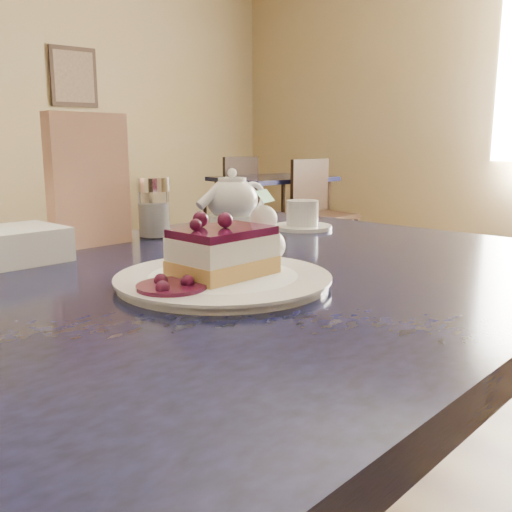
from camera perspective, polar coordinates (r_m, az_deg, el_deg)
main_table at (r=0.84m, az=-5.82°, el=-7.87°), size 1.41×1.04×0.82m
dessert_plate at (r=0.77m, az=-3.29°, el=-2.40°), size 0.28×0.28×0.01m
cheesecake_slice at (r=0.76m, az=-3.32°, el=0.38°), size 0.14×0.11×0.07m
whipped_cream at (r=0.84m, az=0.76°, el=1.07°), size 0.06×0.06×0.06m
berry_sauce at (r=0.71m, az=-8.44°, el=-3.06°), size 0.09×0.09×0.01m
tea_set at (r=1.32m, az=-1.04°, el=5.20°), size 0.25×0.29×0.11m
menu_card at (r=1.08m, az=-16.37°, el=7.25°), size 0.16×0.05×0.24m
sugar_shaker at (r=1.15m, az=-10.19°, el=4.86°), size 0.07×0.07×0.12m
napkin_stack at (r=0.99m, az=-22.75°, el=1.08°), size 0.15×0.15×0.05m
bg_table_far_right at (r=5.11m, az=1.66°, el=0.84°), size 0.94×1.69×1.13m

